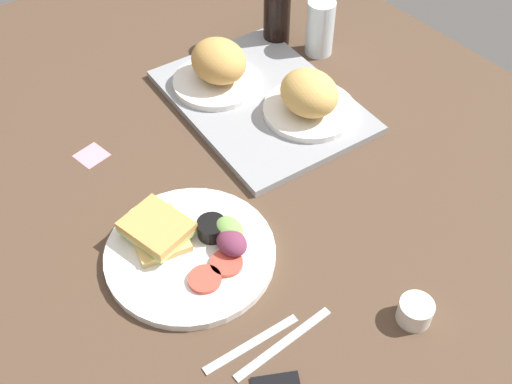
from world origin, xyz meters
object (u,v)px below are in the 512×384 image
Objects in this scene: drinking_glass at (320,28)px; knife at (284,343)px; bread_plate_far at (309,98)px; espresso_cup at (415,311)px; bread_plate_near at (218,67)px; plate_with_salad at (190,247)px; sticky_note at (92,155)px; fork at (251,343)px; soda_bottle at (277,2)px; serving_tray at (262,101)px.

knife is (55.19, -56.40, -6.36)cm from drinking_glass.
bread_plate_far reaches higher than espresso_cup.
drinking_glass reaches higher than bread_plate_near.
espresso_cup is at bearing 32.50° from plate_with_salad.
bread_plate_near is at bearing 171.69° from espresso_cup.
drinking_glass is 60.46cm from sticky_note.
espresso_cup reaches higher than fork.
bread_plate_far reaches higher than fork.
bread_plate_near is at bearing -96.07° from drinking_glass.
espresso_cup is (73.91, -31.76, -8.70)cm from soda_bottle.
knife reaches higher than sticky_note.
espresso_cup is at bearing -23.25° from soda_bottle.
espresso_cup is 0.29× the size of knife.
serving_tray is 3.40× the size of drinking_glass.
espresso_cup reaches higher than serving_tray.
bread_plate_far is at bearing 158.45° from espresso_cup.
knife is (3.00, 4.00, 0.00)cm from fork.
sticky_note is at bearing -86.95° from bread_plate_near.
plate_with_salad is 66.20cm from drinking_glass.
soda_bottle is at bearing 156.75° from espresso_cup.
bread_plate_near is 1.13× the size of fork.
fork is 3.04× the size of sticky_note.
fork is 0.89× the size of knife.
bread_plate_far is at bearing 43.77° from knife.
drinking_glass is 79.17cm from knife.
serving_tray is 59.05cm from espresso_cup.
serving_tray reaches higher than knife.
knife is (48.09, -33.49, -0.55)cm from serving_tray.
soda_bottle reaches higher than bread_plate_near.
serving_tray is at bearing 124.86° from plate_with_salad.
bread_plate_far is 0.92× the size of soda_bottle.
soda_bottle is (-16.58, 17.63, 9.90)cm from serving_tray.
sticky_note is (-1.14, -60.09, -6.55)cm from drinking_glass.
soda_bottle is at bearing -150.86° from drinking_glass.
serving_tray is 38.08cm from sticky_note.
plate_with_salad is at bearing 92.69° from knife.
bread_plate_far reaches higher than plate_with_salad.
serving_tray is 2.28× the size of bread_plate_far.
plate_with_salad is 23.75cm from knife.
bread_plate_near is at bearing -156.57° from bread_plate_far.
fork is (34.86, -41.95, -5.65)cm from bread_plate_far.
serving_tray is at bearing 53.99° from knife.
espresso_cup is (64.42, -37.05, -4.61)cm from drinking_glass.
bread_plate_far is at bearing -26.15° from soda_bottle.
bread_plate_near is at bearing 63.28° from fork.
bread_plate_near is at bearing -156.73° from serving_tray.
serving_tray is 2.35× the size of bread_plate_near.
bread_plate_near reaches higher than serving_tray.
plate_with_salad is 38.99cm from espresso_cup.
espresso_cup is (32.89, 20.95, 0.34)cm from plate_with_salad.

